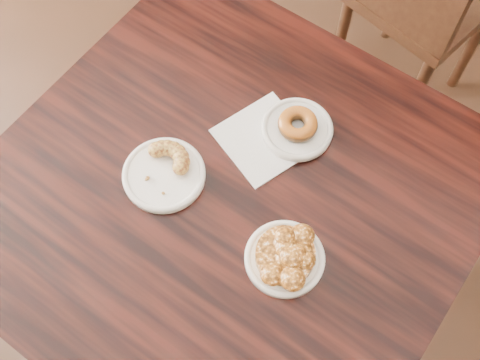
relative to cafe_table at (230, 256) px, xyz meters
The scene contains 9 objects.
floor 0.41m from the cafe_table, 163.78° to the right, with size 5.00×5.00×0.00m, color black.
cafe_table is the anchor object (origin of this frame).
napkin 0.40m from the cafe_table, 86.37° to the left, with size 0.16×0.16×0.00m, color white.
plate_donut 0.43m from the cafe_table, 72.40° to the left, with size 0.15×0.15×0.01m, color silver.
plate_cruller 0.40m from the cafe_table, 169.25° to the right, with size 0.16×0.16×0.01m, color white.
plate_fritter 0.42m from the cafe_table, 24.30° to the right, with size 0.15×0.15×0.01m, color white.
glazed_donut 0.45m from the cafe_table, 72.40° to the left, with size 0.08×0.08×0.03m, color #9C5616.
apple_fritter 0.44m from the cafe_table, 24.30° to the right, with size 0.15×0.15×0.04m, color #3F1E06, non-canonical shape.
cruller_fragment 0.42m from the cafe_table, 169.25° to the right, with size 0.11×0.11×0.03m, color #612C13, non-canonical shape.
Camera 1 is at (0.41, -0.38, 1.81)m, focal length 45.00 mm.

